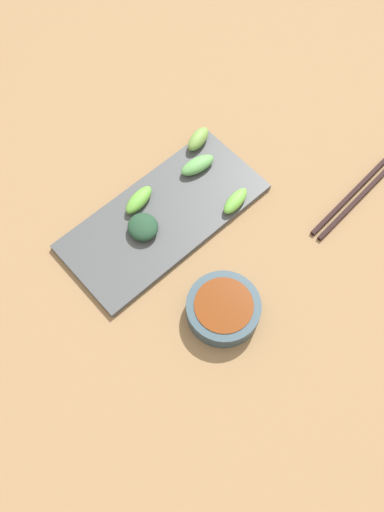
% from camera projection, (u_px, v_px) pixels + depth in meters
% --- Properties ---
extents(tabletop, '(2.10, 2.10, 0.02)m').
position_uv_depth(tabletop, '(184.00, 262.00, 0.93)').
color(tabletop, '#94724C').
rests_on(tabletop, ground).
extents(sauce_bowl, '(0.12, 0.12, 0.04)m').
position_uv_depth(sauce_bowl, '(223.00, 308.00, 0.86)').
color(sauce_bowl, '#324855').
rests_on(sauce_bowl, tabletop).
extents(serving_plate, '(0.18, 0.38, 0.01)m').
position_uv_depth(serving_plate, '(164.00, 216.00, 0.95)').
color(serving_plate, '#474B4E').
rests_on(serving_plate, tabletop).
extents(broccoli_stalk_0, '(0.04, 0.07, 0.02)m').
position_uv_depth(broccoli_stalk_0, '(139.00, 200.00, 0.95)').
color(broccoli_stalk_0, '#62AC3D').
rests_on(broccoli_stalk_0, serving_plate).
extents(broccoli_stalk_1, '(0.04, 0.07, 0.03)m').
position_uv_depth(broccoli_stalk_1, '(198.00, 139.00, 1.01)').
color(broccoli_stalk_1, '#73A249').
rests_on(broccoli_stalk_1, serving_plate).
extents(broccoli_leafy_2, '(0.07, 0.06, 0.03)m').
position_uv_depth(broccoli_leafy_2, '(143.00, 227.00, 0.92)').
color(broccoli_leafy_2, '#21452E').
rests_on(broccoli_leafy_2, serving_plate).
extents(broccoli_stalk_3, '(0.04, 0.07, 0.02)m').
position_uv_depth(broccoli_stalk_3, '(198.00, 165.00, 0.98)').
color(broccoli_stalk_3, '#60A757').
rests_on(broccoli_stalk_3, serving_plate).
extents(broccoli_stalk_4, '(0.04, 0.07, 0.02)m').
position_uv_depth(broccoli_stalk_4, '(235.00, 201.00, 0.95)').
color(broccoli_stalk_4, '#6BBC43').
rests_on(broccoli_stalk_4, serving_plate).
extents(chopsticks, '(0.04, 0.23, 0.01)m').
position_uv_depth(chopsticks, '(354.00, 197.00, 0.97)').
color(chopsticks, black).
rests_on(chopsticks, tabletop).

